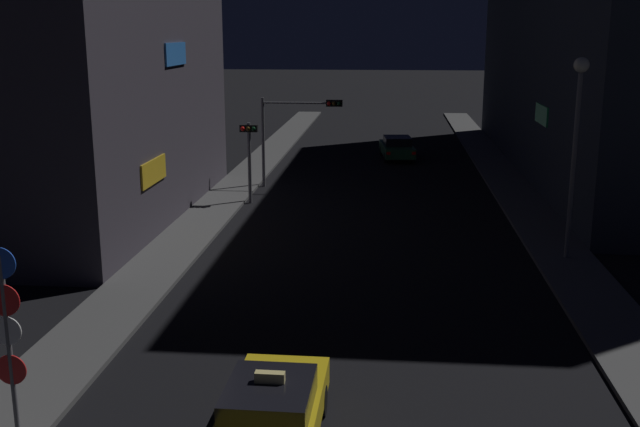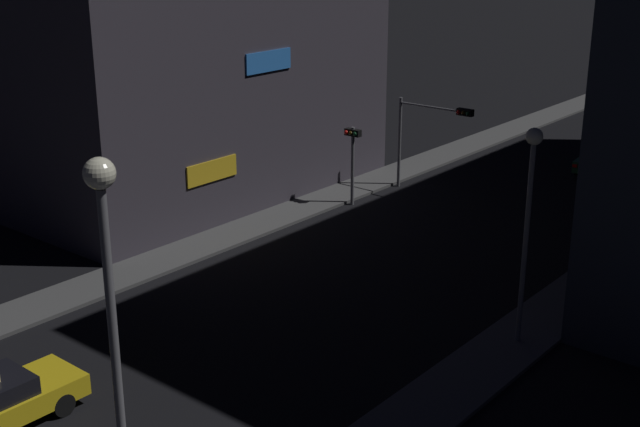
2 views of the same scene
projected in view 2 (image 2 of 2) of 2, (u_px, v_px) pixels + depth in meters
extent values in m
cube|color=#4C4C4C|center=(366.00, 184.00, 42.99)|extent=(2.15, 71.58, 0.13)
cube|color=#4C4C4C|center=(639.00, 246.00, 34.68)|extent=(2.15, 71.58, 0.13)
cube|color=#3D3842|center=(204.00, 40.00, 39.34)|extent=(8.04, 18.08, 14.87)
cube|color=yellow|center=(212.00, 171.00, 35.79)|extent=(0.08, 2.80, 0.90)
cube|color=#337FE5|center=(269.00, 61.00, 37.09)|extent=(0.08, 2.80, 0.90)
cylinder|color=black|center=(30.00, 385.00, 23.80)|extent=(0.23, 0.64, 0.64)
cylinder|color=black|center=(63.00, 405.00, 22.82)|extent=(0.23, 0.64, 0.64)
cube|color=#1E512D|center=(602.00, 160.00, 45.19)|extent=(2.26, 4.57, 0.60)
cube|color=black|center=(602.00, 151.00, 44.85)|extent=(1.79, 2.14, 0.50)
cube|color=red|center=(575.00, 166.00, 43.79)|extent=(0.25, 0.09, 0.16)
cube|color=red|center=(604.00, 170.00, 43.01)|extent=(0.25, 0.09, 0.16)
cylinder|color=black|center=(594.00, 158.00, 46.78)|extent=(0.29, 0.66, 0.64)
cylinder|color=black|center=(623.00, 162.00, 45.95)|extent=(0.29, 0.66, 0.64)
cylinder|color=black|center=(578.00, 169.00, 44.62)|extent=(0.29, 0.66, 0.64)
cylinder|color=black|center=(609.00, 174.00, 43.79)|extent=(0.29, 0.66, 0.64)
cylinder|color=slate|center=(399.00, 143.00, 42.14)|extent=(0.16, 0.16, 4.51)
cylinder|color=slate|center=(432.00, 107.00, 40.41)|extent=(3.59, 0.10, 0.10)
cube|color=black|center=(465.00, 112.00, 39.33)|extent=(0.80, 0.28, 0.32)
sphere|color=red|center=(459.00, 112.00, 39.36)|extent=(0.20, 0.20, 0.20)
sphere|color=#3F2D0C|center=(463.00, 113.00, 39.21)|extent=(0.20, 0.20, 0.20)
sphere|color=#0C3319|center=(468.00, 114.00, 39.06)|extent=(0.20, 0.20, 0.20)
cylinder|color=slate|center=(353.00, 166.00, 39.48)|extent=(0.16, 0.16, 3.72)
cube|color=black|center=(353.00, 132.00, 38.96)|extent=(0.80, 0.28, 0.32)
sphere|color=red|center=(346.00, 132.00, 38.98)|extent=(0.20, 0.20, 0.20)
sphere|color=#3F2D0C|center=(351.00, 133.00, 38.83)|extent=(0.20, 0.20, 0.20)
sphere|color=#0C3319|center=(355.00, 134.00, 38.68)|extent=(0.20, 0.20, 0.20)
cylinder|color=slate|center=(121.00, 426.00, 14.60)|extent=(0.16, 0.16, 8.48)
sphere|color=#EAE5C6|center=(99.00, 173.00, 13.14)|extent=(0.52, 0.52, 0.52)
cylinder|color=slate|center=(525.00, 246.00, 25.77)|extent=(0.16, 0.16, 6.29)
sphere|color=#EAE5C6|center=(534.00, 136.00, 24.67)|extent=(0.51, 0.51, 0.51)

